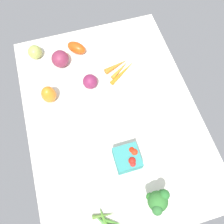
# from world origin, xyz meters

# --- Properties ---
(tablecloth) EXTENTS (1.04, 0.76, 0.02)m
(tablecloth) POSITION_xyz_m (0.00, 0.00, 0.01)
(tablecloth) COLOR silver
(tablecloth) RESTS_ON ground
(broccoli_head) EXTENTS (0.08, 0.08, 0.11)m
(broccoli_head) POSITION_xyz_m (0.40, 0.05, 0.09)
(broccoli_head) COLOR #9BC386
(broccoli_head) RESTS_ON tablecloth
(carrot_bunch) EXTENTS (0.13, 0.16, 0.03)m
(carrot_bunch) POSITION_xyz_m (-0.22, 0.10, 0.03)
(carrot_bunch) COLOR orange
(carrot_bunch) RESTS_ON tablecloth
(berry_basket) EXTENTS (0.10, 0.10, 0.07)m
(berry_basket) POSITION_xyz_m (0.22, 0.00, 0.05)
(berry_basket) COLOR teal
(berry_basket) RESTS_ON tablecloth
(red_onion_near_basket) EXTENTS (0.08, 0.08, 0.08)m
(red_onion_near_basket) POSITION_xyz_m (-0.33, -0.16, 0.06)
(red_onion_near_basket) COLOR maroon
(red_onion_near_basket) RESTS_ON tablecloth
(red_onion_center) EXTENTS (0.07, 0.07, 0.07)m
(red_onion_center) POSITION_xyz_m (-0.17, -0.06, 0.05)
(red_onion_center) COLOR #7C244B
(red_onion_center) RESTS_ON tablecloth
(heirloom_tomato_green) EXTENTS (0.07, 0.07, 0.07)m
(heirloom_tomato_green) POSITION_xyz_m (-0.41, -0.28, 0.05)
(heirloom_tomato_green) COLOR #A0AD53
(heirloom_tomato_green) RESTS_ON tablecloth
(roma_tomato) EXTENTS (0.11, 0.11, 0.06)m
(roma_tomato) POSITION_xyz_m (-0.38, -0.07, 0.05)
(roma_tomato) COLOR #CF4A12
(roma_tomato) RESTS_ON tablecloth
(bell_pepper_orange) EXTENTS (0.07, 0.07, 0.09)m
(bell_pepper_orange) POSITION_xyz_m (-0.15, -0.25, 0.07)
(bell_pepper_orange) COLOR orange
(bell_pepper_orange) RESTS_ON tablecloth
(okra_pile) EXTENTS (0.09, 0.10, 0.02)m
(okra_pile) POSITION_xyz_m (0.41, -0.15, 0.03)
(okra_pile) COLOR #4F8C2D
(okra_pile) RESTS_ON tablecloth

